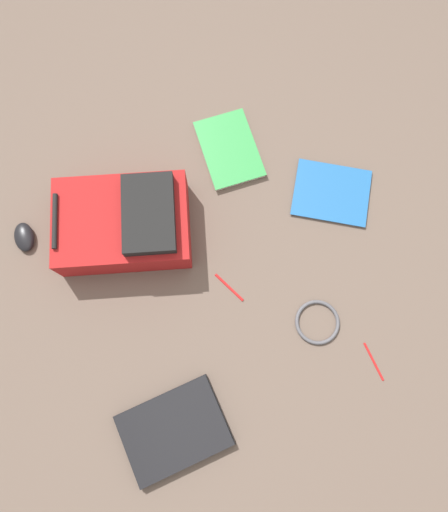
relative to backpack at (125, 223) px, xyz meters
name	(u,v)px	position (x,y,z in m)	size (l,w,h in m)	color
ground_plane	(216,270)	(0.20, -0.27, -0.08)	(3.82, 3.82, 0.00)	brown
backpack	(125,223)	(0.00, 0.00, 0.00)	(0.53, 0.47, 0.18)	maroon
laptop	(174,430)	(-0.17, -0.67, -0.06)	(0.34, 0.26, 0.03)	black
book_manual	(229,149)	(0.45, 0.10, -0.07)	(0.24, 0.31, 0.02)	silver
book_comic	(331,193)	(0.69, -0.23, -0.07)	(0.34, 0.34, 0.01)	silver
computer_mouse	(24,237)	(-0.33, 0.15, -0.06)	(0.07, 0.11, 0.03)	black
cable_coil	(317,322)	(0.41, -0.60, -0.07)	(0.15, 0.15, 0.01)	#4C4C51
pen_black	(229,287)	(0.21, -0.35, -0.07)	(0.01, 0.01, 0.13)	red
pen_blue	(374,361)	(0.51, -0.79, -0.07)	(0.01, 0.01, 0.13)	red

